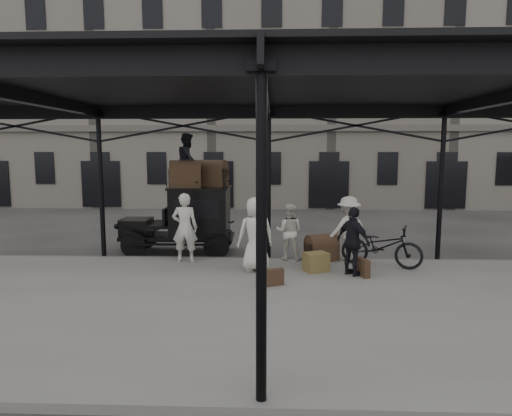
{
  "coord_description": "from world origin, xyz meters",
  "views": [
    {
      "loc": [
        0.15,
        -11.37,
        3.4
      ],
      "look_at": [
        -0.35,
        1.6,
        1.7
      ],
      "focal_mm": 32.0,
      "sensor_mm": 36.0,
      "label": 1
    }
  ],
  "objects_px": {
    "bicycle": "(381,246)",
    "porter_official": "(353,241)",
    "steamer_trunk_platform": "(322,249)",
    "taxi": "(191,217)",
    "porter_left": "(185,228)",
    "steamer_trunk_roof_near": "(186,176)"
  },
  "relations": [
    {
      "from": "bicycle",
      "to": "porter_official",
      "type": "bearing_deg",
      "value": 156.24
    },
    {
      "from": "steamer_trunk_platform",
      "to": "porter_official",
      "type": "bearing_deg",
      "value": -92.48
    },
    {
      "from": "taxi",
      "to": "porter_left",
      "type": "height_order",
      "value": "taxi"
    },
    {
      "from": "porter_official",
      "to": "porter_left",
      "type": "bearing_deg",
      "value": 35.24
    },
    {
      "from": "steamer_trunk_roof_near",
      "to": "porter_official",
      "type": "bearing_deg",
      "value": -35.04
    },
    {
      "from": "steamer_trunk_platform",
      "to": "bicycle",
      "type": "bearing_deg",
      "value": -46.67
    },
    {
      "from": "porter_left",
      "to": "porter_official",
      "type": "height_order",
      "value": "porter_left"
    },
    {
      "from": "steamer_trunk_roof_near",
      "to": "porter_left",
      "type": "bearing_deg",
      "value": -86.98
    },
    {
      "from": "taxi",
      "to": "porter_left",
      "type": "bearing_deg",
      "value": -85.2
    },
    {
      "from": "bicycle",
      "to": "steamer_trunk_roof_near",
      "type": "distance_m",
      "value": 6.28
    },
    {
      "from": "porter_left",
      "to": "taxi",
      "type": "bearing_deg",
      "value": -85.54
    },
    {
      "from": "bicycle",
      "to": "taxi",
      "type": "bearing_deg",
      "value": 92.29
    },
    {
      "from": "bicycle",
      "to": "steamer_trunk_platform",
      "type": "bearing_deg",
      "value": 90.55
    },
    {
      "from": "bicycle",
      "to": "steamer_trunk_roof_near",
      "type": "xyz_separation_m",
      "value": [
        -5.75,
        1.79,
        1.8
      ]
    },
    {
      "from": "porter_official",
      "to": "steamer_trunk_platform",
      "type": "distance_m",
      "value": 1.75
    },
    {
      "from": "porter_official",
      "to": "bicycle",
      "type": "height_order",
      "value": "porter_official"
    },
    {
      "from": "steamer_trunk_roof_near",
      "to": "steamer_trunk_platform",
      "type": "distance_m",
      "value": 4.79
    },
    {
      "from": "taxi",
      "to": "bicycle",
      "type": "distance_m",
      "value": 6.04
    },
    {
      "from": "steamer_trunk_roof_near",
      "to": "steamer_trunk_platform",
      "type": "height_order",
      "value": "steamer_trunk_roof_near"
    },
    {
      "from": "taxi",
      "to": "steamer_trunk_roof_near",
      "type": "distance_m",
      "value": 1.36
    },
    {
      "from": "bicycle",
      "to": "steamer_trunk_platform",
      "type": "xyz_separation_m",
      "value": [
        -1.58,
        0.62,
        -0.25
      ]
    },
    {
      "from": "taxi",
      "to": "porter_official",
      "type": "relative_size",
      "value": 2.06
    }
  ]
}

